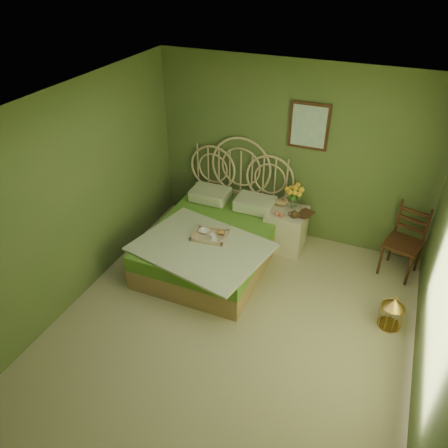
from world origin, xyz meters
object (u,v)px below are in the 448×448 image
at_px(bed, 215,238).
at_px(nightstand, 287,225).
at_px(chair, 405,236).
at_px(birdcage, 392,313).

distance_m(bed, nightstand, 1.08).
distance_m(nightstand, chair, 1.60).
bearing_deg(bed, birdcage, -9.99).
relative_size(bed, chair, 2.33).
bearing_deg(bed, nightstand, 37.53).
height_order(bed, chair, bed).
xyz_separation_m(bed, nightstand, (0.85, 0.66, 0.05)).
bearing_deg(nightstand, bed, -142.47).
relative_size(bed, nightstand, 2.26).
distance_m(chair, birdcage, 1.21).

